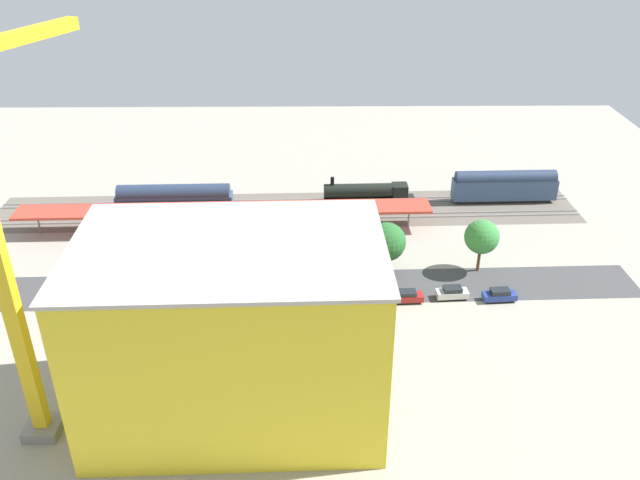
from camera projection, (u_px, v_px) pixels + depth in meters
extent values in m
plane|color=#9E998C|center=(283.00, 269.00, 99.46)|extent=(165.21, 165.21, 0.00)
cube|color=#665E54|center=(288.00, 210.00, 117.59)|extent=(103.61, 17.33, 0.01)
cube|color=#424244|center=(282.00, 288.00, 94.87)|extent=(103.46, 11.82, 0.01)
cube|color=#9E9EA8|center=(288.00, 200.00, 120.99)|extent=(103.22, 2.95, 0.12)
cube|color=#9E9EA8|center=(288.00, 203.00, 119.73)|extent=(103.22, 2.95, 0.12)
cube|color=#9E9EA8|center=(287.00, 215.00, 115.28)|extent=(103.22, 2.95, 0.12)
cube|color=#9E9EA8|center=(287.00, 219.00, 114.01)|extent=(103.22, 2.95, 0.12)
cube|color=#C63D2D|center=(225.00, 209.00, 108.93)|extent=(68.65, 7.18, 0.44)
cylinder|color=slate|center=(409.00, 217.00, 110.97)|extent=(0.30, 0.30, 3.68)
cylinder|color=slate|center=(318.00, 219.00, 110.44)|extent=(0.30, 0.30, 3.68)
cylinder|color=slate|center=(225.00, 220.00, 109.91)|extent=(0.30, 0.30, 3.68)
cylinder|color=slate|center=(133.00, 222.00, 109.38)|extent=(0.30, 0.30, 3.68)
cylinder|color=slate|center=(39.00, 223.00, 108.86)|extent=(0.30, 0.30, 3.68)
cube|color=black|center=(369.00, 199.00, 120.36)|extent=(16.61, 2.76, 1.00)
cylinder|color=black|center=(362.00, 191.00, 119.46)|extent=(13.89, 2.94, 2.57)
cube|color=black|center=(400.00, 193.00, 119.98)|extent=(2.80, 2.84, 3.36)
cylinder|color=black|center=(332.00, 181.00, 118.33)|extent=(0.70, 0.70, 1.40)
cube|color=black|center=(503.00, 200.00, 120.70)|extent=(17.06, 2.71, 0.60)
cube|color=#384C72|center=(504.00, 189.00, 119.67)|extent=(18.96, 3.32, 3.73)
cylinder|color=#273550|center=(506.00, 178.00, 118.66)|extent=(18.20, 3.30, 2.80)
cube|color=black|center=(177.00, 217.00, 114.39)|extent=(17.89, 2.99, 0.60)
cube|color=#384C72|center=(175.00, 205.00, 113.30)|extent=(19.89, 3.67, 4.00)
cylinder|color=#273550|center=(174.00, 193.00, 112.22)|extent=(19.10, 3.65, 3.13)
cube|color=black|center=(499.00, 299.00, 92.01)|extent=(4.03, 1.92, 0.30)
cube|color=navy|center=(499.00, 296.00, 91.73)|extent=(4.78, 2.04, 0.87)
cube|color=#1E2328|center=(500.00, 291.00, 91.36)|extent=(2.71, 1.69, 0.65)
cube|color=black|center=(452.00, 297.00, 92.53)|extent=(3.86, 2.00, 0.30)
cube|color=silver|center=(452.00, 294.00, 92.25)|extent=(4.58, 2.12, 0.89)
cube|color=#1E2328|center=(453.00, 289.00, 91.89)|extent=(2.60, 1.76, 0.61)
cube|color=black|center=(406.00, 301.00, 91.76)|extent=(3.93, 1.87, 0.30)
cube|color=maroon|center=(406.00, 297.00, 91.48)|extent=(4.66, 1.98, 0.88)
cube|color=#1E2328|center=(407.00, 293.00, 91.14)|extent=(2.64, 1.67, 0.55)
cube|color=black|center=(363.00, 300.00, 91.82)|extent=(3.51, 1.78, 0.30)
cube|color=silver|center=(363.00, 297.00, 91.55)|extent=(4.17, 1.85, 0.80)
cube|color=#1E2328|center=(363.00, 293.00, 91.24)|extent=(2.34, 1.62, 0.53)
cube|color=black|center=(324.00, 301.00, 91.75)|extent=(3.52, 1.85, 0.30)
cube|color=silver|center=(324.00, 297.00, 91.47)|extent=(4.18, 1.96, 0.85)
cube|color=#1E2328|center=(324.00, 293.00, 91.10)|extent=(2.38, 1.64, 0.69)
cube|color=black|center=(277.00, 299.00, 92.11)|extent=(3.90, 1.90, 0.30)
cube|color=black|center=(277.00, 295.00, 91.82)|extent=(4.63, 2.01, 0.89)
cube|color=#1E2328|center=(277.00, 291.00, 91.47)|extent=(2.63, 1.67, 0.59)
cube|color=yellow|center=(234.00, 333.00, 68.82)|extent=(31.05, 20.26, 20.04)
cube|color=#B7B2A8|center=(227.00, 247.00, 63.94)|extent=(31.66, 20.87, 0.40)
cube|color=gray|center=(44.00, 428.00, 69.71)|extent=(3.60, 3.60, 1.20)
cube|color=yellow|center=(3.00, 276.00, 60.71)|extent=(1.40, 1.40, 38.92)
cube|color=yellow|center=(3.00, 41.00, 56.18)|extent=(7.78, 17.48, 1.20)
cube|color=black|center=(328.00, 324.00, 86.68)|extent=(9.94, 2.98, 0.50)
cube|color=white|center=(336.00, 313.00, 85.95)|extent=(7.82, 3.07, 2.90)
cube|color=silver|center=(299.00, 317.00, 85.74)|extent=(2.31, 2.66, 2.22)
cylinder|color=brown|center=(158.00, 262.00, 97.90)|extent=(0.54, 0.54, 3.58)
sphere|color=#38843D|center=(155.00, 240.00, 96.12)|extent=(5.53, 5.53, 5.53)
cylinder|color=brown|center=(190.00, 260.00, 98.27)|extent=(0.57, 0.57, 3.62)
sphere|color=#28662D|center=(188.00, 239.00, 96.56)|extent=(5.08, 5.08, 5.08)
cylinder|color=brown|center=(479.00, 259.00, 98.31)|extent=(0.47, 0.47, 3.96)
sphere|color=#38843D|center=(482.00, 237.00, 96.51)|extent=(5.12, 5.12, 5.12)
cylinder|color=brown|center=(385.00, 262.00, 98.64)|extent=(0.38, 0.38, 2.81)
sphere|color=#28662D|center=(386.00, 242.00, 96.99)|extent=(5.83, 5.83, 5.83)
cylinder|color=brown|center=(350.00, 259.00, 99.20)|extent=(0.58, 0.58, 3.11)
sphere|color=#28662D|center=(350.00, 241.00, 97.76)|extent=(4.20, 4.20, 4.20)
cylinder|color=#333333|center=(228.00, 254.00, 97.04)|extent=(0.16, 0.16, 6.46)
cube|color=black|center=(226.00, 232.00, 95.28)|extent=(0.36, 0.36, 0.90)
sphere|color=red|center=(225.00, 234.00, 95.42)|extent=(0.20, 0.20, 0.20)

